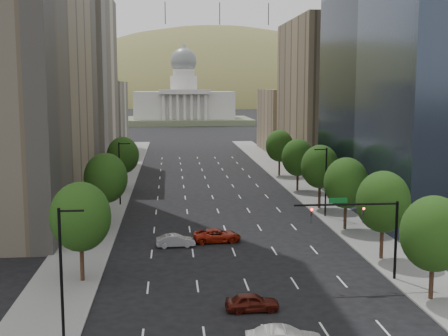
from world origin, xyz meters
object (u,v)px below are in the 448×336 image
object	(u,v)px
traffic_signal	(369,223)
car_maroon	(252,302)
car_silver	(176,241)
car_red_far	(217,235)
capitol	(184,105)

from	to	relation	value
traffic_signal	car_maroon	distance (m)	13.15
car_maroon	car_silver	distance (m)	19.23
car_maroon	car_silver	world-z (taller)	car_maroon
car_maroon	car_red_far	distance (m)	19.99
capitol	car_red_far	distance (m)	205.80
car_maroon	car_red_far	size ratio (longest dim) A/B	0.78
traffic_signal	car_maroon	size ratio (longest dim) A/B	2.25
car_red_far	car_maroon	bearing A→B (deg)	178.06
car_maroon	car_red_far	xyz separation A→B (m)	(-1.07, 19.96, 0.03)
traffic_signal	capitol	size ratio (longest dim) A/B	0.15
car_maroon	car_silver	xyz separation A→B (m)	(-5.56, 18.41, -0.02)
traffic_signal	car_silver	xyz separation A→B (m)	(-16.41, 12.50, -4.50)
traffic_signal	car_red_far	xyz separation A→B (m)	(-11.93, 14.06, -4.45)
car_maroon	capitol	bearing A→B (deg)	-1.48
traffic_signal	car_red_far	bearing A→B (deg)	130.30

